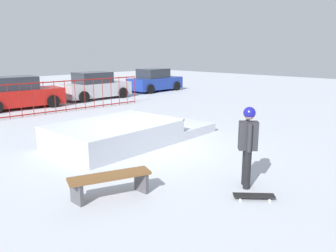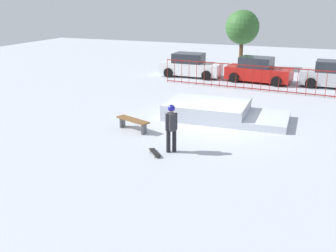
{
  "view_description": "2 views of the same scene",
  "coord_description": "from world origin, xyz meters",
  "px_view_note": "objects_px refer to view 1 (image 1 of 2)",
  "views": [
    {
      "loc": [
        -6.49,
        -6.87,
        2.84
      ],
      "look_at": [
        -0.39,
        -0.98,
        0.9
      ],
      "focal_mm": 35.29,
      "sensor_mm": 36.0,
      "label": 1
    },
    {
      "loc": [
        4.19,
        -15.63,
        5.22
      ],
      "look_at": [
        -0.65,
        -3.63,
        1.0
      ],
      "focal_mm": 42.22,
      "sensor_mm": 36.0,
      "label": 2
    }
  ],
  "objects_px": {
    "skater": "(248,141)",
    "skateboard": "(254,196)",
    "park_bench": "(110,180)",
    "parked_car_silver": "(95,87)",
    "parked_car_red": "(18,94)",
    "skate_ramp": "(125,133)",
    "parked_car_blue": "(155,81)"
  },
  "relations": [
    {
      "from": "skater",
      "to": "skateboard",
      "type": "bearing_deg",
      "value": -84.28
    },
    {
      "from": "park_bench",
      "to": "parked_car_silver",
      "type": "bearing_deg",
      "value": 57.25
    },
    {
      "from": "park_bench",
      "to": "parked_car_red",
      "type": "distance_m",
      "value": 12.19
    },
    {
      "from": "skater",
      "to": "parked_car_red",
      "type": "relative_size",
      "value": 0.41
    },
    {
      "from": "skate_ramp",
      "to": "skater",
      "type": "height_order",
      "value": "skater"
    },
    {
      "from": "skate_ramp",
      "to": "park_bench",
      "type": "bearing_deg",
      "value": -135.01
    },
    {
      "from": "skate_ramp",
      "to": "skater",
      "type": "distance_m",
      "value": 4.66
    },
    {
      "from": "parked_car_silver",
      "to": "parked_car_red",
      "type": "bearing_deg",
      "value": -177.01
    },
    {
      "from": "skate_ramp",
      "to": "skateboard",
      "type": "relative_size",
      "value": 7.48
    },
    {
      "from": "skater",
      "to": "skateboard",
      "type": "distance_m",
      "value": 1.13
    },
    {
      "from": "skate_ramp",
      "to": "parked_car_red",
      "type": "height_order",
      "value": "parked_car_red"
    },
    {
      "from": "skateboard",
      "to": "park_bench",
      "type": "relative_size",
      "value": 0.45
    },
    {
      "from": "park_bench",
      "to": "parked_car_red",
      "type": "relative_size",
      "value": 0.39
    },
    {
      "from": "skater",
      "to": "parked_car_red",
      "type": "bearing_deg",
      "value": 137.08
    },
    {
      "from": "parked_car_red",
      "to": "parked_car_silver",
      "type": "bearing_deg",
      "value": 7.32
    },
    {
      "from": "skater",
      "to": "parked_car_silver",
      "type": "height_order",
      "value": "skater"
    },
    {
      "from": "skate_ramp",
      "to": "parked_car_blue",
      "type": "height_order",
      "value": "parked_car_blue"
    },
    {
      "from": "skate_ramp",
      "to": "parked_car_red",
      "type": "xyz_separation_m",
      "value": [
        0.29,
        8.83,
        0.41
      ]
    },
    {
      "from": "skateboard",
      "to": "parked_car_silver",
      "type": "xyz_separation_m",
      "value": [
        5.77,
        14.0,
        0.65
      ]
    },
    {
      "from": "park_bench",
      "to": "skate_ramp",
      "type": "bearing_deg",
      "value": 47.0
    },
    {
      "from": "skate_ramp",
      "to": "skater",
      "type": "xyz_separation_m",
      "value": [
        -0.42,
        -4.59,
        0.69
      ]
    },
    {
      "from": "skater",
      "to": "park_bench",
      "type": "bearing_deg",
      "value": -164.7
    },
    {
      "from": "skate_ramp",
      "to": "park_bench",
      "type": "relative_size",
      "value": 3.35
    },
    {
      "from": "skater",
      "to": "park_bench",
      "type": "height_order",
      "value": "skater"
    },
    {
      "from": "skater",
      "to": "parked_car_silver",
      "type": "bearing_deg",
      "value": 118.68
    },
    {
      "from": "parked_car_blue",
      "to": "parked_car_red",
      "type": "bearing_deg",
      "value": -179.47
    },
    {
      "from": "parked_car_red",
      "to": "parked_car_blue",
      "type": "bearing_deg",
      "value": 7.95
    },
    {
      "from": "parked_car_silver",
      "to": "parked_car_blue",
      "type": "bearing_deg",
      "value": 4.18
    },
    {
      "from": "parked_car_red",
      "to": "parked_car_silver",
      "type": "xyz_separation_m",
      "value": [
        4.61,
        0.12,
        0.0
      ]
    },
    {
      "from": "skateboard",
      "to": "parked_car_red",
      "type": "bearing_deg",
      "value": 134.01
    },
    {
      "from": "skate_ramp",
      "to": "skateboard",
      "type": "bearing_deg",
      "value": -101.77
    },
    {
      "from": "park_bench",
      "to": "parked_car_red",
      "type": "height_order",
      "value": "parked_car_red"
    }
  ]
}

